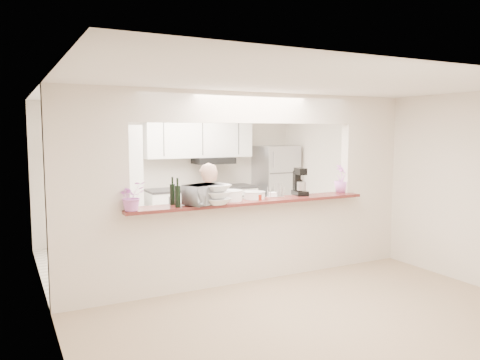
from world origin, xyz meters
TOP-DOWN VIEW (x-y plane):
  - floor at (0.00, 0.00)m, footprint 6.00×6.00m
  - tile_overlay at (0.00, 1.55)m, footprint 5.00×2.90m
  - partition at (0.00, 0.00)m, footprint 5.00×0.15m
  - bar_counter at (0.00, -0.00)m, footprint 3.40×0.38m
  - kitchen_cabinets at (-0.19, 2.72)m, footprint 3.15×0.62m
  - refrigerator at (2.05, 2.65)m, footprint 0.75×0.70m
  - flower_left at (-1.60, -0.15)m, footprint 0.38×0.36m
  - wine_bottle_a at (-1.05, -0.15)m, footprint 0.07×0.07m
  - wine_bottle_b at (-1.04, 0.07)m, footprint 0.07×0.07m
  - toaster_oven at (-0.70, -0.10)m, footprint 0.53×0.45m
  - serving_bowls at (-0.55, -0.17)m, footprint 0.38×0.38m
  - plate_stack_a at (-0.25, 0.03)m, footprint 0.31×0.31m
  - plate_stack_b at (0.10, 0.03)m, footprint 0.29×0.29m
  - red_bowl at (0.10, -0.03)m, footprint 0.16×0.16m
  - tan_bowl at (0.05, 0.08)m, footprint 0.14×0.14m
  - utensil_caddy at (0.45, 0.05)m, footprint 0.24×0.17m
  - stand_mixer at (0.85, 0.06)m, footprint 0.21×0.29m
  - flower_right at (1.60, 0.05)m, footprint 0.27×0.27m
  - person at (-0.24, 0.80)m, footprint 0.67×0.59m

SIDE VIEW (x-z plane):
  - floor at x=0.00m, z-range 0.00..0.00m
  - tile_overlay at x=0.00m, z-range 0.00..0.01m
  - bar_counter at x=0.00m, z-range 0.03..1.12m
  - person at x=-0.24m, z-range 0.00..1.53m
  - refrigerator at x=2.05m, z-range 0.00..1.70m
  - kitchen_cabinets at x=-0.19m, z-range -0.15..2.10m
  - tan_bowl at x=0.05m, z-range 1.09..1.16m
  - red_bowl at x=0.10m, z-range 1.09..1.17m
  - plate_stack_b at x=0.10m, z-range 1.09..1.19m
  - plate_stack_a at x=-0.25m, z-range 1.09..1.23m
  - utensil_caddy at x=0.45m, z-range 1.07..1.28m
  - serving_bowls at x=-0.55m, z-range 1.09..1.33m
  - toaster_oven at x=-0.70m, z-range 1.09..1.34m
  - wine_bottle_b at x=-1.04m, z-range 1.05..1.40m
  - wine_bottle_a at x=-1.05m, z-range 1.05..1.40m
  - flower_left at x=-1.60m, z-range 1.09..1.43m
  - stand_mixer at x=0.85m, z-range 1.07..1.46m
  - flower_right at x=1.60m, z-range 1.09..1.50m
  - partition at x=0.00m, z-range 0.23..2.73m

